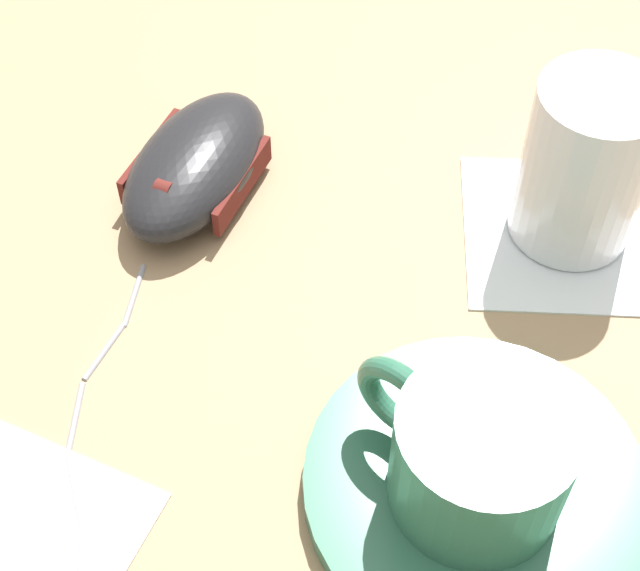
% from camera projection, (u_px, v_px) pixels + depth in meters
% --- Properties ---
extents(ground_plane, '(3.00, 3.00, 0.00)m').
position_uv_depth(ground_plane, '(298.00, 386.00, 0.48)').
color(ground_plane, '#9E7F5B').
extents(saucer, '(0.15, 0.15, 0.01)m').
position_uv_depth(saucer, '(475.00, 485.00, 0.44)').
color(saucer, '#2D664C').
rests_on(saucer, ground).
extents(coffee_cup, '(0.08, 0.10, 0.06)m').
position_uv_depth(coffee_cup, '(476.00, 455.00, 0.41)').
color(coffee_cup, '#2D664C').
rests_on(coffee_cup, saucer).
extents(computer_mouse, '(0.13, 0.08, 0.04)m').
position_uv_depth(computer_mouse, '(195.00, 164.00, 0.54)').
color(computer_mouse, black).
rests_on(computer_mouse, ground).
extents(mouse_cable, '(0.19, 0.04, 0.00)m').
position_uv_depth(mouse_cable, '(94.00, 419.00, 0.46)').
color(mouse_cable, gray).
rests_on(mouse_cable, ground).
extents(napkin_under_glass, '(0.13, 0.13, 0.00)m').
position_uv_depth(napkin_under_glass, '(566.00, 232.00, 0.53)').
color(napkin_under_glass, white).
rests_on(napkin_under_glass, ground).
extents(drinking_glass, '(0.07, 0.07, 0.09)m').
position_uv_depth(drinking_glass, '(585.00, 164.00, 0.50)').
color(drinking_glass, silver).
rests_on(drinking_glass, napkin_under_glass).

